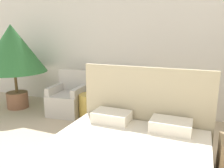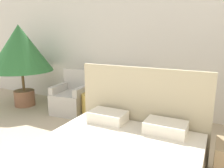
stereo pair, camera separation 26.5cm
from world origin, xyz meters
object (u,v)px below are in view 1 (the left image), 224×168
at_px(armchair_near_window_left, 68,101).
at_px(side_table, 89,106).
at_px(potted_palm, 13,51).
at_px(armchair_near_window_right, 113,107).

xyz_separation_m(armchair_near_window_left, side_table, (0.51, -0.01, -0.04)).
xyz_separation_m(potted_palm, side_table, (1.76, 0.10, -1.04)).
relative_size(armchair_near_window_left, side_table, 1.87).
distance_m(armchair_near_window_left, potted_palm, 1.61).
relative_size(armchair_near_window_left, armchair_near_window_right, 1.00).
bearing_deg(potted_palm, armchair_near_window_left, 5.07).
bearing_deg(side_table, potted_palm, -176.83).
xyz_separation_m(armchair_near_window_right, potted_palm, (-2.27, -0.11, 1.00)).
height_order(potted_palm, side_table, potted_palm).
xyz_separation_m(armchair_near_window_left, potted_palm, (-1.26, -0.11, 1.00)).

